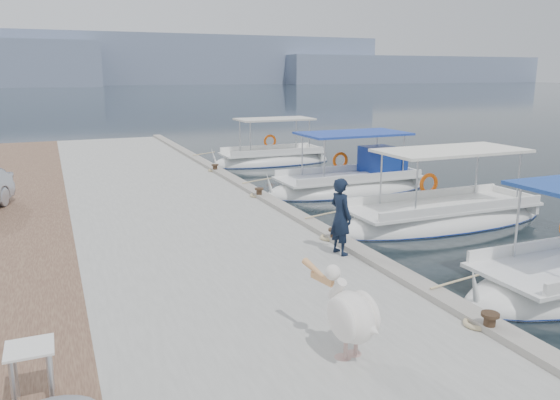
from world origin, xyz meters
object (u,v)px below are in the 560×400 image
(fishing_caique_c, at_px, (442,220))
(fishing_caique_d, at_px, (350,186))
(fishing_caique_e, at_px, (272,161))
(fisherman, at_px, (341,216))
(pelican, at_px, (350,314))

(fishing_caique_c, xyz_separation_m, fishing_caique_d, (-0.20, 5.07, 0.07))
(fishing_caique_e, distance_m, fisherman, 15.32)
(fishing_caique_c, height_order, fishing_caique_e, same)
(fishing_caique_c, bearing_deg, fishing_caique_e, 92.65)
(fishing_caique_c, bearing_deg, fishing_caique_d, 92.28)
(pelican, xyz_separation_m, fisherman, (2.05, 3.98, 0.21))
(fishing_caique_d, height_order, fishing_caique_e, same)
(pelican, bearing_deg, fishing_caique_c, 43.25)
(fishing_caique_d, bearing_deg, fishing_caique_c, -87.72)
(fishing_caique_d, bearing_deg, fishing_caique_e, 92.91)
(fishing_caique_c, distance_m, fishing_caique_d, 5.08)
(fishing_caique_d, xyz_separation_m, pelican, (-6.70, -11.57, 0.94))
(fishing_caique_d, bearing_deg, fisherman, -121.50)
(pelican, relative_size, fisherman, 0.95)
(fishing_caique_c, height_order, pelican, fishing_caique_c)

